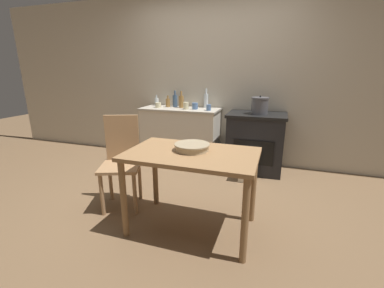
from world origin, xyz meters
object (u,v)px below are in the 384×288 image
at_px(flour_sack, 248,168).
at_px(bottle_center_left, 206,100).
at_px(work_table, 192,164).
at_px(cup_far_right, 195,106).
at_px(mixing_bowl_large, 192,147).
at_px(chair, 122,159).
at_px(cup_mid_right, 186,106).
at_px(bottle_left, 175,101).
at_px(stock_pot, 260,106).
at_px(cup_center_right, 209,108).
at_px(bottle_far_left, 168,102).
at_px(stove, 255,142).
at_px(bottle_mid_left, 157,101).
at_px(bottle_center, 181,101).
at_px(cup_right, 158,105).

bearing_deg(flour_sack, bottle_center_left, 139.56).
xyz_separation_m(work_table, cup_far_right, (-0.51, 1.67, 0.27)).
bearing_deg(mixing_bowl_large, cup_far_right, 107.20).
xyz_separation_m(chair, cup_mid_right, (0.22, 1.42, 0.40)).
relative_size(flour_sack, bottle_left, 1.44).
distance_m(stock_pot, cup_center_right, 0.72).
distance_m(bottle_far_left, cup_mid_right, 0.38).
distance_m(stove, flour_sack, 0.50).
distance_m(chair, bottle_mid_left, 1.74).
bearing_deg(bottle_far_left, cup_far_right, -11.35).
distance_m(flour_sack, stock_pot, 0.87).
xyz_separation_m(flour_sack, stock_pot, (0.06, 0.40, 0.77)).
relative_size(flour_sack, stock_pot, 1.47).
bearing_deg(bottle_center, bottle_center_left, 20.33).
relative_size(bottle_left, cup_mid_right, 2.48).
height_order(bottle_left, cup_far_right, bottle_left).
distance_m(bottle_far_left, bottle_mid_left, 0.26).
bearing_deg(cup_center_right, bottle_far_left, 167.91).
bearing_deg(work_table, stove, 76.38).
relative_size(bottle_far_left, bottle_center_left, 0.61).
distance_m(bottle_far_left, bottle_center_left, 0.61).
bearing_deg(work_table, bottle_mid_left, 123.85).
xyz_separation_m(cup_right, cup_far_right, (0.60, 0.02, 0.01)).
height_order(stove, cup_mid_right, cup_mid_right).
bearing_deg(flour_sack, work_table, -106.68).
distance_m(chair, cup_center_right, 1.57).
distance_m(flour_sack, bottle_center_left, 1.29).
xyz_separation_m(bottle_left, cup_far_right, (0.38, -0.14, -0.05)).
relative_size(stock_pot, mixing_bowl_large, 0.81).
relative_size(work_table, cup_right, 12.67).
height_order(bottle_mid_left, bottle_center_left, bottle_center_left).
relative_size(mixing_bowl_large, cup_center_right, 3.61).
bearing_deg(bottle_center_left, stove, -14.82).
xyz_separation_m(work_table, bottle_left, (-0.89, 1.80, 0.32)).
bearing_deg(cup_mid_right, bottle_center_left, 47.61).
relative_size(mixing_bowl_large, bottle_center, 1.22).
height_order(chair, bottle_left, bottle_left).
bearing_deg(cup_mid_right, stove, 2.65).
bearing_deg(bottle_left, cup_center_right, -17.76).
relative_size(work_table, bottle_left, 4.40).
bearing_deg(bottle_left, mixing_bowl_large, -63.37).
xyz_separation_m(chair, cup_right, (-0.26, 1.45, 0.38)).
bearing_deg(bottle_center_left, stock_pot, -17.02).
bearing_deg(stock_pot, cup_mid_right, -179.65).
relative_size(stock_pot, cup_mid_right, 2.44).
bearing_deg(bottle_left, stove, -5.85).
bearing_deg(cup_center_right, mixing_bowl_large, -80.24).
bearing_deg(cup_far_right, cup_right, -178.43).
bearing_deg(cup_far_right, bottle_center_left, 63.42).
bearing_deg(chair, stock_pot, 26.85).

